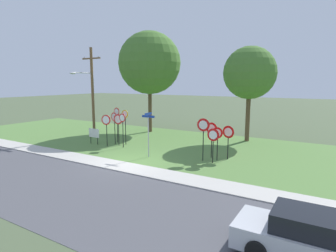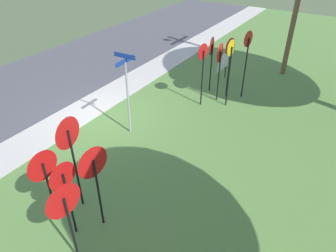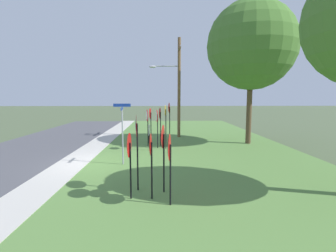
{
  "view_description": "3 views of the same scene",
  "coord_description": "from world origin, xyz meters",
  "px_view_note": "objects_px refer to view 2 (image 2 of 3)",
  "views": [
    {
      "loc": [
        10.69,
        -13.21,
        4.99
      ],
      "look_at": [
        0.55,
        3.79,
        1.87
      ],
      "focal_mm": 30.13,
      "sensor_mm": 36.0,
      "label": 1
    },
    {
      "loc": [
        7.58,
        7.91,
        6.4
      ],
      "look_at": [
        0.91,
        3.78,
        1.33
      ],
      "focal_mm": 33.43,
      "sensor_mm": 36.0,
      "label": 2
    },
    {
      "loc": [
        12.29,
        3.62,
        3.31
      ],
      "look_at": [
        -0.8,
        3.98,
        1.79
      ],
      "focal_mm": 26.9,
      "sensor_mm": 36.0,
      "label": 3
    }
  ],
  "objects_px": {
    "yield_sign_near_left": "(44,172)",
    "yield_sign_center": "(64,183)",
    "stop_sign_near_left": "(211,52)",
    "yield_sign_far_right": "(69,142)",
    "street_name_post": "(127,88)",
    "stop_sign_far_left": "(247,51)",
    "stop_sign_near_right": "(220,60)",
    "notice_board": "(223,63)",
    "yield_sign_far_left": "(94,169)",
    "yield_sign_near_right": "(65,207)",
    "stop_sign_far_center": "(203,62)",
    "stop_sign_center_tall": "(230,60)",
    "stop_sign_far_right": "(230,55)"
  },
  "relations": [
    {
      "from": "stop_sign_far_right",
      "to": "yield_sign_center",
      "type": "height_order",
      "value": "stop_sign_far_right"
    },
    {
      "from": "yield_sign_far_left",
      "to": "street_name_post",
      "type": "relative_size",
      "value": 0.79
    },
    {
      "from": "yield_sign_near_left",
      "to": "yield_sign_center",
      "type": "distance_m",
      "value": 0.68
    },
    {
      "from": "notice_board",
      "to": "stop_sign_near_right",
      "type": "bearing_deg",
      "value": 18.89
    },
    {
      "from": "stop_sign_far_right",
      "to": "street_name_post",
      "type": "bearing_deg",
      "value": -12.65
    },
    {
      "from": "stop_sign_near_left",
      "to": "street_name_post",
      "type": "height_order",
      "value": "street_name_post"
    },
    {
      "from": "stop_sign_far_left",
      "to": "stop_sign_center_tall",
      "type": "xyz_separation_m",
      "value": [
        1.08,
        -0.28,
        -0.09
      ]
    },
    {
      "from": "stop_sign_near_left",
      "to": "stop_sign_near_right",
      "type": "distance_m",
      "value": 0.91
    },
    {
      "from": "yield_sign_far_right",
      "to": "stop_sign_center_tall",
      "type": "bearing_deg",
      "value": 164.56
    },
    {
      "from": "yield_sign_far_right",
      "to": "stop_sign_far_center",
      "type": "bearing_deg",
      "value": 171.72
    },
    {
      "from": "stop_sign_near_right",
      "to": "stop_sign_center_tall",
      "type": "xyz_separation_m",
      "value": [
        0.26,
        0.53,
        0.17
      ]
    },
    {
      "from": "stop_sign_near_left",
      "to": "stop_sign_center_tall",
      "type": "distance_m",
      "value": 1.5
    },
    {
      "from": "stop_sign_near_left",
      "to": "stop_sign_far_center",
      "type": "xyz_separation_m",
      "value": [
        1.39,
        0.27,
        0.07
      ]
    },
    {
      "from": "yield_sign_near_right",
      "to": "yield_sign_near_left",
      "type": "bearing_deg",
      "value": -104.57
    },
    {
      "from": "yield_sign_far_right",
      "to": "notice_board",
      "type": "relative_size",
      "value": 2.16
    },
    {
      "from": "stop_sign_near_left",
      "to": "yield_sign_far_right",
      "type": "relative_size",
      "value": 0.91
    },
    {
      "from": "street_name_post",
      "to": "stop_sign_far_left",
      "type": "bearing_deg",
      "value": 150.82
    },
    {
      "from": "notice_board",
      "to": "stop_sign_near_left",
      "type": "bearing_deg",
      "value": 0.46
    },
    {
      "from": "yield_sign_near_right",
      "to": "yield_sign_center",
      "type": "distance_m",
      "value": 0.76
    },
    {
      "from": "stop_sign_far_left",
      "to": "yield_sign_far_right",
      "type": "distance_m",
      "value": 8.36
    },
    {
      "from": "stop_sign_near_left",
      "to": "stop_sign_near_right",
      "type": "bearing_deg",
      "value": 34.81
    },
    {
      "from": "stop_sign_near_right",
      "to": "yield_sign_far_right",
      "type": "relative_size",
      "value": 0.91
    },
    {
      "from": "yield_sign_far_left",
      "to": "street_name_post",
      "type": "xyz_separation_m",
      "value": [
        -3.66,
        -1.91,
        0.01
      ]
    },
    {
      "from": "street_name_post",
      "to": "yield_sign_center",
      "type": "bearing_deg",
      "value": 17.48
    },
    {
      "from": "stop_sign_far_left",
      "to": "street_name_post",
      "type": "distance_m",
      "value": 5.36
    },
    {
      "from": "yield_sign_near_left",
      "to": "notice_board",
      "type": "height_order",
      "value": "yield_sign_near_left"
    },
    {
      "from": "stop_sign_near_left",
      "to": "street_name_post",
      "type": "relative_size",
      "value": 0.83
    },
    {
      "from": "yield_sign_far_left",
      "to": "notice_board",
      "type": "relative_size",
      "value": 1.87
    },
    {
      "from": "stop_sign_far_left",
      "to": "yield_sign_far_left",
      "type": "height_order",
      "value": "stop_sign_far_left"
    },
    {
      "from": "stop_sign_far_right",
      "to": "yield_sign_far_left",
      "type": "xyz_separation_m",
      "value": [
        8.17,
        0.12,
        -0.1
      ]
    },
    {
      "from": "stop_sign_near_right",
      "to": "notice_board",
      "type": "height_order",
      "value": "stop_sign_near_right"
    },
    {
      "from": "stop_sign_far_center",
      "to": "yield_sign_near_right",
      "type": "bearing_deg",
      "value": 12.56
    },
    {
      "from": "yield_sign_far_right",
      "to": "notice_board",
      "type": "height_order",
      "value": "yield_sign_far_right"
    },
    {
      "from": "yield_sign_far_left",
      "to": "yield_sign_center",
      "type": "height_order",
      "value": "yield_sign_far_left"
    },
    {
      "from": "yield_sign_near_right",
      "to": "stop_sign_far_center",
      "type": "bearing_deg",
      "value": -165.66
    },
    {
      "from": "stop_sign_far_left",
      "to": "notice_board",
      "type": "relative_size",
      "value": 2.3
    },
    {
      "from": "stop_sign_near_left",
      "to": "stop_sign_far_right",
      "type": "height_order",
      "value": "stop_sign_far_right"
    },
    {
      "from": "stop_sign_near_left",
      "to": "yield_sign_near_right",
      "type": "xyz_separation_m",
      "value": [
        9.3,
        1.15,
        -0.16
      ]
    },
    {
      "from": "yield_sign_far_right",
      "to": "yield_sign_near_left",
      "type": "bearing_deg",
      "value": -18.99
    },
    {
      "from": "yield_sign_near_left",
      "to": "yield_sign_center",
      "type": "bearing_deg",
      "value": 91.3
    },
    {
      "from": "stop_sign_far_center",
      "to": "stop_sign_center_tall",
      "type": "height_order",
      "value": "stop_sign_center_tall"
    },
    {
      "from": "stop_sign_far_left",
      "to": "yield_sign_near_right",
      "type": "distance_m",
      "value": 9.5
    },
    {
      "from": "stop_sign_far_center",
      "to": "yield_sign_far_right",
      "type": "distance_m",
      "value": 6.66
    },
    {
      "from": "stop_sign_center_tall",
      "to": "street_name_post",
      "type": "distance_m",
      "value": 4.27
    },
    {
      "from": "street_name_post",
      "to": "stop_sign_near_right",
      "type": "bearing_deg",
      "value": 155.56
    },
    {
      "from": "stop_sign_far_right",
      "to": "yield_sign_center",
      "type": "xyz_separation_m",
      "value": [
        8.73,
        -0.27,
        -0.27
      ]
    },
    {
      "from": "yield_sign_far_left",
      "to": "street_name_post",
      "type": "bearing_deg",
      "value": -143.27
    },
    {
      "from": "stop_sign_near_right",
      "to": "notice_board",
      "type": "bearing_deg",
      "value": -169.75
    },
    {
      "from": "stop_sign_near_right",
      "to": "yield_sign_far_left",
      "type": "height_order",
      "value": "stop_sign_near_right"
    },
    {
      "from": "stop_sign_far_center",
      "to": "stop_sign_far_right",
      "type": "xyz_separation_m",
      "value": [
        -1.32,
        0.58,
        -0.01
      ]
    }
  ]
}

